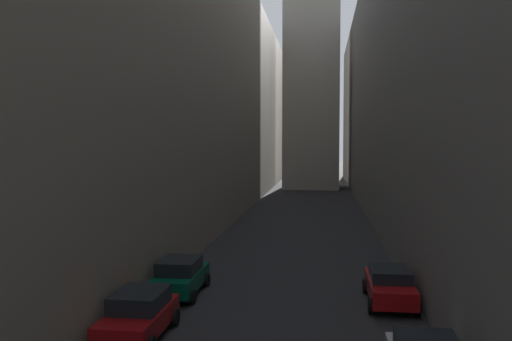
% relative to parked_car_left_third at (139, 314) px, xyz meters
% --- Properties ---
extents(ground_plane, '(264.00, 264.00, 0.00)m').
position_rel_parked_car_left_third_xyz_m(ground_plane, '(4.40, 28.86, -0.82)').
color(ground_plane, '#232326').
extents(building_block_left, '(12.02, 108.00, 22.55)m').
position_rel_parked_car_left_third_xyz_m(building_block_left, '(-7.11, 30.86, 10.46)').
color(building_block_left, gray).
rests_on(building_block_left, ground).
extents(building_block_right, '(13.32, 108.00, 22.89)m').
position_rel_parked_car_left_third_xyz_m(building_block_right, '(16.56, 30.86, 10.63)').
color(building_block_right, slate).
rests_on(building_block_right, ground).
extents(parked_car_left_third, '(1.96, 3.92, 1.57)m').
position_rel_parked_car_left_third_xyz_m(parked_car_left_third, '(0.00, 0.00, 0.00)').
color(parked_car_left_third, maroon).
rests_on(parked_car_left_third, ground).
extents(parked_car_left_far, '(1.93, 3.93, 1.57)m').
position_rel_parked_car_left_third_xyz_m(parked_car_left_far, '(-0.00, 5.12, -0.00)').
color(parked_car_left_far, '#05472D').
rests_on(parked_car_left_far, ground).
extents(parked_car_right_far, '(1.92, 4.10, 1.46)m').
position_rel_parked_car_left_third_xyz_m(parked_car_right_far, '(8.80, 4.94, -0.05)').
color(parked_car_right_far, maroon).
rests_on(parked_car_right_far, ground).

